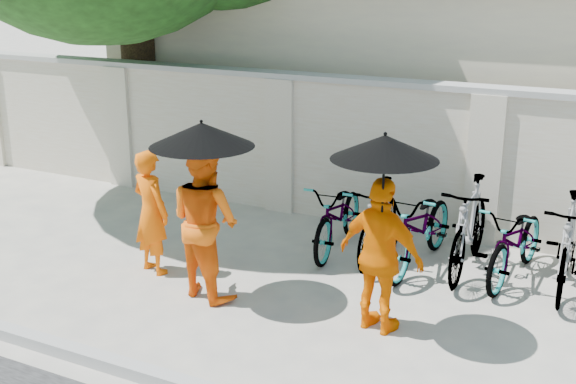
% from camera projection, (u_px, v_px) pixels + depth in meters
% --- Properties ---
extents(ground, '(80.00, 80.00, 0.00)m').
position_uv_depth(ground, '(232.00, 302.00, 7.94)').
color(ground, '#BDB6A3').
extents(kerb, '(40.00, 0.16, 0.12)m').
position_uv_depth(kerb, '(134.00, 370.00, 6.48)').
color(kerb, '#9E9E9C').
rests_on(kerb, ground).
extents(compound_wall, '(20.00, 0.30, 2.00)m').
position_uv_depth(compound_wall, '(413.00, 160.00, 9.94)').
color(compound_wall, beige).
rests_on(compound_wall, ground).
extents(building_behind, '(14.00, 6.00, 3.20)m').
position_uv_depth(building_behind, '(537.00, 84.00, 12.56)').
color(building_behind, beige).
rests_on(building_behind, ground).
extents(monk_left, '(0.63, 0.50, 1.51)m').
position_uv_depth(monk_left, '(151.00, 212.00, 8.55)').
color(monk_left, '#FF6205').
rests_on(monk_left, ground).
extents(monk_center, '(1.00, 0.87, 1.74)m').
position_uv_depth(monk_center, '(205.00, 221.00, 7.90)').
color(monk_center, '#FF630B').
rests_on(monk_center, ground).
extents(parasol_center, '(1.12, 1.12, 1.00)m').
position_uv_depth(parasol_center, '(202.00, 135.00, 7.52)').
color(parasol_center, black).
rests_on(parasol_center, ground).
extents(monk_right, '(1.00, 0.59, 1.60)m').
position_uv_depth(monk_right, '(381.00, 256.00, 7.11)').
color(monk_right, orange).
rests_on(monk_right, ground).
extents(parasol_right, '(1.03, 1.03, 1.13)m').
position_uv_depth(parasol_right, '(385.00, 147.00, 6.70)').
color(parasol_right, black).
rests_on(parasol_right, ground).
extents(bike_0, '(0.80, 1.85, 0.94)m').
position_uv_depth(bike_0, '(339.00, 215.00, 9.31)').
color(bike_0, gray).
rests_on(bike_0, ground).
extents(bike_1, '(0.57, 1.68, 1.00)m').
position_uv_depth(bike_1, '(378.00, 221.00, 9.02)').
color(bike_1, gray).
rests_on(bike_1, ground).
extents(bike_2, '(0.81, 2.00, 1.03)m').
position_uv_depth(bike_2, '(421.00, 227.00, 8.75)').
color(bike_2, gray).
rests_on(bike_2, ground).
extents(bike_3, '(0.58, 1.91, 1.14)m').
position_uv_depth(bike_3, '(469.00, 227.00, 8.59)').
color(bike_3, gray).
rests_on(bike_3, ground).
extents(bike_4, '(0.85, 1.86, 0.94)m').
position_uv_depth(bike_4, '(517.00, 242.00, 8.41)').
color(bike_4, gray).
rests_on(bike_4, ground).
extents(bike_5, '(0.59, 1.83, 1.09)m').
position_uv_depth(bike_5, '(567.00, 245.00, 8.11)').
color(bike_5, gray).
rests_on(bike_5, ground).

